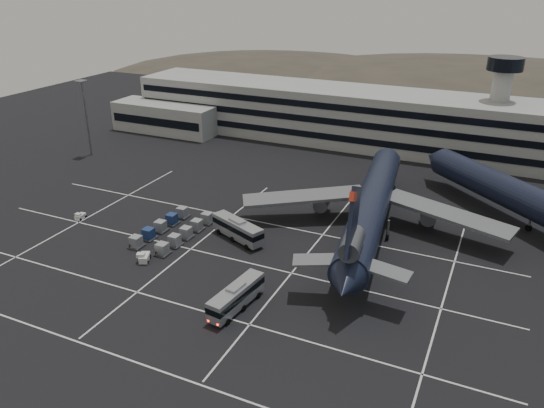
# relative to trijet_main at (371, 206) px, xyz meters

# --- Properties ---
(ground) EXTENTS (260.00, 260.00, 0.00)m
(ground) POSITION_rel_trijet_main_xyz_m (-19.19, -21.84, -5.25)
(ground) COLOR black
(ground) RESTS_ON ground
(lane_markings) EXTENTS (90.00, 55.62, 0.01)m
(lane_markings) POSITION_rel_trijet_main_xyz_m (-18.24, -21.12, -5.24)
(lane_markings) COLOR silver
(lane_markings) RESTS_ON ground
(terminal) EXTENTS (125.00, 26.00, 24.00)m
(terminal) POSITION_rel_trijet_main_xyz_m (-22.13, 49.30, 1.68)
(terminal) COLOR gray
(terminal) RESTS_ON ground
(hills) EXTENTS (352.00, 180.00, 44.00)m
(hills) POSITION_rel_trijet_main_xyz_m (-1.19, 148.16, -17.32)
(hills) COLOR #38332B
(hills) RESTS_ON ground
(lightpole_left) EXTENTS (2.40, 2.40, 18.28)m
(lightpole_left) POSITION_rel_trijet_main_xyz_m (-74.19, 13.16, 6.57)
(lightpole_left) COLOR slate
(lightpole_left) RESTS_ON ground
(trijet_main) EXTENTS (47.04, 57.65, 18.08)m
(trijet_main) POSITION_rel_trijet_main_xyz_m (0.00, 0.00, 0.00)
(trijet_main) COLOR black
(trijet_main) RESTS_ON ground
(trijet_far) EXTENTS (46.02, 43.22, 18.08)m
(trijet_far) POSITION_rel_trijet_main_xyz_m (25.82, 12.09, 0.18)
(trijet_far) COLOR black
(trijet_far) RESTS_ON ground
(bus_near) EXTENTS (3.69, 10.58, 3.66)m
(bus_near) POSITION_rel_trijet_main_xyz_m (-10.43, -29.35, -3.25)
(bus_near) COLOR gray
(bus_near) RESTS_ON ground
(bus_far) EXTENTS (10.91, 6.48, 3.81)m
(bus_far) POSITION_rel_trijet_main_xyz_m (-19.72, -11.58, -3.17)
(bus_far) COLOR gray
(bus_far) RESTS_ON ground
(tug_a) EXTENTS (1.39, 2.14, 1.31)m
(tug_a) POSITION_rel_trijet_main_xyz_m (-49.85, -16.64, -4.67)
(tug_a) COLOR silver
(tug_a) RESTS_ON ground
(tug_b) EXTENTS (2.40, 2.86, 1.59)m
(tug_b) POSITION_rel_trijet_main_xyz_m (-29.57, -24.28, -4.54)
(tug_b) COLOR silver
(tug_b) RESTS_ON ground
(uld_cluster) EXTENTS (8.04, 15.64, 2.00)m
(uld_cluster) POSITION_rel_trijet_main_xyz_m (-30.73, -14.67, -4.27)
(uld_cluster) COLOR #2D2D30
(uld_cluster) RESTS_ON ground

